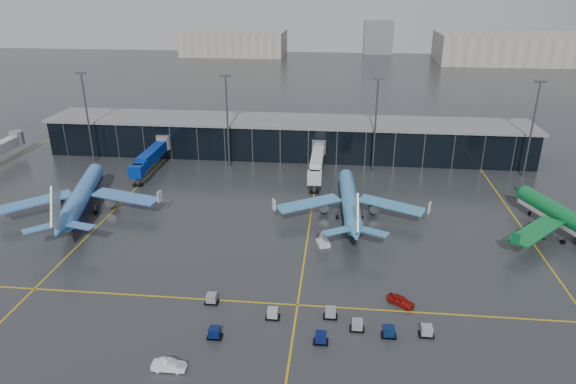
# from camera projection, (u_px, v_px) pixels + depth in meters

# --- Properties ---
(ground) EXTENTS (600.00, 600.00, 0.00)m
(ground) POSITION_uv_depth(u_px,v_px,m) (252.00, 256.00, 97.64)
(ground) COLOR #282B2D
(ground) RESTS_ON ground
(terminal_pier) EXTENTS (142.00, 17.00, 10.70)m
(terminal_pier) POSITION_uv_depth(u_px,v_px,m) (287.00, 137.00, 152.54)
(terminal_pier) COLOR black
(terminal_pier) RESTS_ON ground
(jet_bridges) EXTENTS (94.00, 27.50, 7.20)m
(jet_bridges) POSITION_uv_depth(u_px,v_px,m) (151.00, 156.00, 138.77)
(jet_bridges) COLOR #595B60
(jet_bridges) RESTS_ON ground
(flood_masts) EXTENTS (203.00, 0.50, 25.50)m
(flood_masts) POSITION_uv_depth(u_px,v_px,m) (300.00, 120.00, 137.82)
(flood_masts) COLOR #595B60
(flood_masts) RESTS_ON ground
(distant_hangars) EXTENTS (260.00, 71.00, 22.00)m
(distant_hangars) POSITION_uv_depth(u_px,v_px,m) (396.00, 45.00, 337.65)
(distant_hangars) COLOR #B2AD99
(distant_hangars) RESTS_ON ground
(taxi_lines) EXTENTS (220.00, 120.00, 0.02)m
(taxi_lines) POSITION_uv_depth(u_px,v_px,m) (308.00, 233.00, 106.42)
(taxi_lines) COLOR gold
(taxi_lines) RESTS_ON ground
(airliner_arkefly) EXTENTS (45.92, 49.60, 12.85)m
(airliner_arkefly) POSITION_uv_depth(u_px,v_px,m) (80.00, 185.00, 114.18)
(airliner_arkefly) COLOR #3C79C7
(airliner_arkefly) RESTS_ON ground
(airliner_klm_near) EXTENTS (36.44, 40.93, 12.00)m
(airliner_klm_near) POSITION_uv_depth(u_px,v_px,m) (350.00, 190.00, 112.23)
(airliner_klm_near) COLOR #3A89BF
(airliner_klm_near) RESTS_ON ground
(airliner_aer_lingus) EXTENTS (46.36, 49.27, 12.23)m
(airliner_aer_lingus) POSITION_uv_depth(u_px,v_px,m) (573.00, 211.00, 102.15)
(airliner_aer_lingus) COLOR #0D7031
(airliner_aer_lingus) RESTS_ON ground
(baggage_carts) EXTENTS (35.69, 10.05, 1.70)m
(baggage_carts) POSITION_uv_depth(u_px,v_px,m) (314.00, 323.00, 77.31)
(baggage_carts) COLOR black
(baggage_carts) RESTS_ON ground
(mobile_airstair) EXTENTS (3.06, 3.71, 3.45)m
(mobile_airstair) POSITION_uv_depth(u_px,v_px,m) (323.00, 241.00, 101.52)
(mobile_airstair) COLOR silver
(mobile_airstair) RESTS_ON ground
(service_van_red) EXTENTS (4.75, 4.22, 1.56)m
(service_van_red) POSITION_uv_depth(u_px,v_px,m) (401.00, 301.00, 82.71)
(service_van_red) COLOR maroon
(service_van_red) RESTS_ON ground
(service_van_white) EXTENTS (4.65, 1.68, 1.52)m
(service_van_white) POSITION_uv_depth(u_px,v_px,m) (169.00, 365.00, 68.82)
(service_van_white) COLOR white
(service_van_white) RESTS_ON ground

